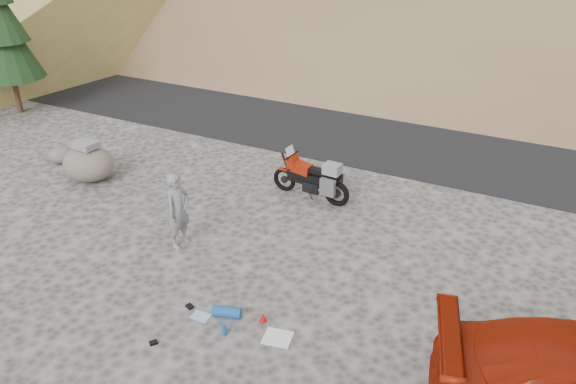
% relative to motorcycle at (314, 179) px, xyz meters
% --- Properties ---
extents(ground, '(140.00, 140.00, 0.00)m').
position_rel_motorcycle_xyz_m(ground, '(-0.80, -3.35, -0.54)').
color(ground, '#3C3937').
rests_on(ground, ground).
extents(road, '(120.00, 7.00, 0.05)m').
position_rel_motorcycle_xyz_m(road, '(-0.80, 5.65, -0.54)').
color(road, black).
rests_on(road, ground).
extents(conifer_verge, '(2.20, 2.20, 5.04)m').
position_rel_motorcycle_xyz_m(conifer_verge, '(-11.80, 1.15, 2.35)').
color(conifer_verge, '#321F12').
rests_on(conifer_verge, ground).
extents(motorcycle, '(2.12, 0.69, 1.26)m').
position_rel_motorcycle_xyz_m(motorcycle, '(0.00, 0.00, 0.00)').
color(motorcycle, black).
rests_on(motorcycle, ground).
extents(man, '(0.45, 0.64, 1.67)m').
position_rel_motorcycle_xyz_m(man, '(-1.63, -3.19, -0.54)').
color(man, gray).
rests_on(man, ground).
extents(boulder, '(1.67, 1.53, 1.08)m').
position_rel_motorcycle_xyz_m(boulder, '(-5.70, -1.70, -0.07)').
color(boulder, '#5C584F').
rests_on(boulder, ground).
extents(small_rock, '(0.94, 0.90, 0.44)m').
position_rel_motorcycle_xyz_m(small_rock, '(-7.22, -1.25, -0.32)').
color(small_rock, '#5C584F').
rests_on(small_rock, ground).
extents(gear_white_cloth, '(0.55, 0.51, 0.02)m').
position_rel_motorcycle_xyz_m(gear_white_cloth, '(1.57, -4.81, -0.53)').
color(gear_white_cloth, white).
rests_on(gear_white_cloth, ground).
extents(gear_blue_mat, '(0.55, 0.34, 0.20)m').
position_rel_motorcycle_xyz_m(gear_blue_mat, '(0.51, -4.73, -0.44)').
color(gear_blue_mat, '#194A98').
rests_on(gear_blue_mat, ground).
extents(gear_bottle, '(0.08, 0.08, 0.23)m').
position_rel_motorcycle_xyz_m(gear_bottle, '(0.72, -5.15, -0.42)').
color(gear_bottle, '#194A98').
rests_on(gear_bottle, ground).
extents(gear_funnel, '(0.17, 0.17, 0.18)m').
position_rel_motorcycle_xyz_m(gear_funnel, '(1.14, -4.55, -0.45)').
color(gear_funnel, '#B40C11').
rests_on(gear_funnel, ground).
extents(gear_glove_a, '(0.18, 0.15, 0.04)m').
position_rel_motorcycle_xyz_m(gear_glove_a, '(-0.23, -4.83, -0.52)').
color(gear_glove_a, black).
rests_on(gear_glove_a, ground).
extents(gear_glove_b, '(0.16, 0.16, 0.04)m').
position_rel_motorcycle_xyz_m(gear_glove_b, '(-0.21, -5.87, -0.52)').
color(gear_glove_b, black).
rests_on(gear_glove_b, ground).
extents(gear_blue_cloth, '(0.34, 0.26, 0.01)m').
position_rel_motorcycle_xyz_m(gear_blue_cloth, '(0.09, -4.95, -0.53)').
color(gear_blue_cloth, '#92BBE2').
rests_on(gear_blue_cloth, ground).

